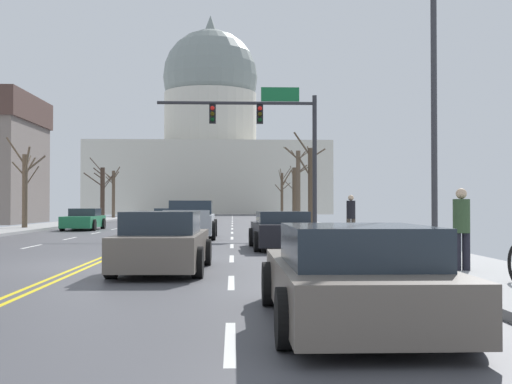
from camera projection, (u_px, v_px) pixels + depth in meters
name	position (u px, v px, depth m)	size (l,w,h in m)	color
ground	(86.00, 265.00, 15.19)	(20.00, 180.00, 0.20)	#47474C
signal_gantry	(271.00, 129.00, 31.40)	(7.91, 0.41, 7.15)	#28282D
street_lamp_right	(420.00, 39.00, 14.72)	(2.53, 0.24, 8.81)	#333338
capitol_building	(210.00, 144.00, 99.84)	(35.96, 19.21, 31.37)	beige
pickup_truck_near_00	(190.00, 221.00, 27.70)	(2.30, 5.36, 1.64)	#ADB2B7
sedan_near_01	(282.00, 231.00, 21.11)	(2.15, 4.33, 1.25)	black
sedan_near_02	(163.00, 244.00, 13.99)	(2.03, 4.40, 1.33)	#6B6056
sedan_near_03	(353.00, 277.00, 7.85)	(2.10, 4.56, 1.23)	#6B6056
sedan_oncoming_00	(84.00, 220.00, 36.52)	(1.96, 4.30, 1.23)	#1E7247
sedan_oncoming_01	(166.00, 216.00, 49.22)	(2.18, 4.69, 1.16)	silver
bare_tree_00	(295.00, 192.00, 54.59)	(2.28, 2.12, 4.76)	#4C3D2D
bare_tree_01	(25.00, 185.00, 36.49)	(1.90, 2.40, 5.19)	brown
bare_tree_02	(311.00, 185.00, 36.87)	(1.88, 1.90, 5.53)	#4C3D2D
bare_tree_03	(102.00, 192.00, 55.38)	(2.51, 1.95, 5.38)	#423328
bare_tree_04	(298.00, 183.00, 48.34)	(2.61, 2.50, 5.94)	brown
bare_tree_05	(113.00, 192.00, 63.21)	(1.71, 2.60, 5.09)	brown
bare_tree_06	(282.00, 192.00, 63.78)	(1.60, 2.65, 4.97)	#4C3D2D
pedestrian_00	(351.00, 215.00, 24.43)	(0.35, 0.34, 1.70)	#4C4238
pedestrian_01	(461.00, 225.00, 12.89)	(0.35, 0.34, 1.67)	black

